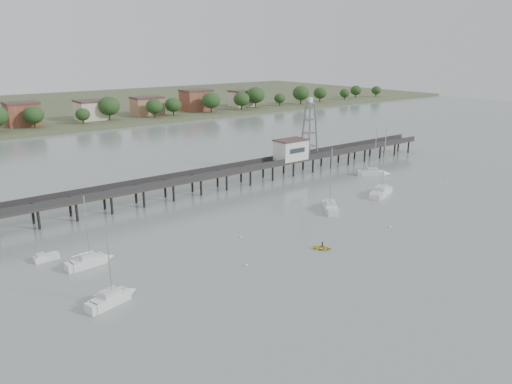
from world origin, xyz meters
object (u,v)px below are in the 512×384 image
lattice_tower (310,130)px  white_tender (46,258)px  sailboat_e (377,173)px  sailboat_b (94,260)px  yellow_dinghy (322,249)px  pier (209,175)px  sailboat_a (116,297)px  sailboat_d (384,190)px  sailboat_c (329,206)px

lattice_tower → white_tender: bearing=-166.9°
sailboat_e → sailboat_b: (-77.99, -8.49, 0.01)m
lattice_tower → yellow_dinghy: 55.08m
pier → lattice_tower: (31.50, 0.00, 7.31)m
sailboat_a → sailboat_e: bearing=0.3°
lattice_tower → sailboat_a: size_ratio=1.34×
pier → sailboat_a: bearing=-136.4°
sailboat_d → lattice_tower: bearing=66.9°
sailboat_a → yellow_dinghy: size_ratio=3.90×
sailboat_e → lattice_tower: bearing=166.5°
sailboat_b → sailboat_a: (-1.99, -13.20, 0.00)m
lattice_tower → white_tender: lattice_tower is taller
sailboat_b → white_tender: (-5.44, 6.12, -0.21)m
sailboat_a → sailboat_c: bearing=-3.4°
sailboat_e → sailboat_c: (-29.63, -11.52, -0.00)m
yellow_dinghy → pier: bearing=46.7°
sailboat_d → white_tender: (-71.79, 8.95, -0.18)m
pier → sailboat_e: bearing=-19.1°
sailboat_a → yellow_dinghy: sailboat_a is taller
pier → sailboat_a: (-38.01, -36.25, -3.14)m
sailboat_d → white_tender: 72.35m
white_tender → yellow_dinghy: size_ratio=1.26×
sailboat_e → sailboat_c: bearing=-118.0°
sailboat_c → white_tender: (-53.81, 9.15, -0.19)m
lattice_tower → sailboat_c: 34.01m
sailboat_d → yellow_dinghy: 37.46m
pier → sailboat_b: (-36.02, -23.05, -3.14)m
lattice_tower → sailboat_e: 20.76m
sailboat_a → yellow_dinghy: bearing=-22.0°
sailboat_a → sailboat_c: sailboat_c is taller
sailboat_e → sailboat_b: size_ratio=1.10×
sailboat_c → lattice_tower: bearing=0.0°
white_tender → sailboat_d: bearing=-8.2°
sailboat_a → white_tender: (-3.45, 19.31, -0.21)m
sailboat_e → yellow_dinghy: (-46.13, -25.92, -0.64)m
sailboat_d → sailboat_b: bearing=157.0°
sailboat_d → sailboat_c: (-17.98, -0.20, 0.01)m
sailboat_c → sailboat_a: bearing=137.7°
white_tender → sailboat_a: bearing=-81.0°
sailboat_e → sailboat_d: sailboat_d is taller
sailboat_b → white_tender: bearing=127.6°
lattice_tower → sailboat_c: size_ratio=1.13×
pier → white_tender: (-41.46, -16.93, -3.35)m
sailboat_d → white_tender: sailboat_d is taller
lattice_tower → sailboat_a: (-69.51, -36.25, -10.45)m
sailboat_b → sailboat_c: (48.37, -3.03, -0.01)m
sailboat_d → white_tender: bearing=152.4°
sailboat_b → sailboat_d: (66.35, -2.83, -0.02)m
lattice_tower → sailboat_e: (10.47, -14.56, -10.46)m
sailboat_c → pier: bearing=61.7°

